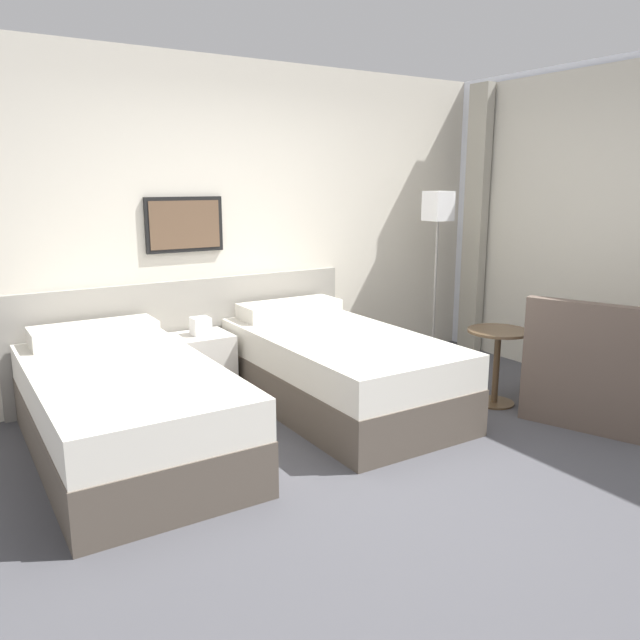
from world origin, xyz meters
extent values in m
plane|color=#47474C|center=(0.00, 0.00, 0.00)|extent=(16.00, 16.00, 0.00)
cube|color=beige|center=(0.00, 2.09, 1.35)|extent=(10.00, 0.06, 2.70)
cube|color=gray|center=(-0.45, 2.04, 0.47)|extent=(2.88, 0.04, 0.93)
cube|color=black|center=(-0.45, 2.04, 1.38)|extent=(0.64, 0.03, 0.44)
cube|color=brown|center=(-0.45, 2.02, 1.38)|extent=(0.58, 0.01, 0.38)
cube|color=#A8A393|center=(2.47, 1.71, 1.32)|extent=(0.10, 0.24, 2.64)
cube|color=brown|center=(-1.26, 1.00, 0.17)|extent=(1.09, 2.02, 0.34)
cube|color=silver|center=(-1.26, 1.00, 0.46)|extent=(1.08, 2.00, 0.25)
cube|color=silver|center=(-1.26, 1.78, 0.65)|extent=(0.87, 0.34, 0.13)
cube|color=brown|center=(0.36, 1.00, 0.17)|extent=(1.09, 2.02, 0.34)
cube|color=silver|center=(0.36, 1.00, 0.46)|extent=(1.08, 2.00, 0.25)
cube|color=silver|center=(0.36, 1.78, 0.65)|extent=(0.87, 0.34, 0.13)
cube|color=beige|center=(-0.45, 1.78, 0.26)|extent=(0.45, 0.40, 0.53)
cube|color=white|center=(-0.45, 1.78, 0.60)|extent=(0.14, 0.14, 0.14)
cylinder|color=#9E9993|center=(1.73, 1.46, 0.01)|extent=(0.24, 0.24, 0.02)
cylinder|color=#9E9993|center=(1.73, 1.46, 0.69)|extent=(0.02, 0.02, 1.35)
cube|color=white|center=(1.73, 1.46, 1.50)|extent=(0.21, 0.21, 0.26)
cylinder|color=brown|center=(1.45, 0.42, 0.01)|extent=(0.31, 0.31, 0.01)
cylinder|color=brown|center=(1.45, 0.42, 0.30)|extent=(0.05, 0.05, 0.57)
cylinder|color=brown|center=(1.45, 0.42, 0.59)|extent=(0.47, 0.47, 0.02)
cube|color=brown|center=(1.88, -0.15, 0.21)|extent=(1.05, 1.07, 0.43)
cube|color=brown|center=(1.56, -0.27, 0.67)|extent=(0.39, 0.82, 0.49)
cube|color=brown|center=(1.75, 0.21, 0.52)|extent=(0.67, 0.33, 0.18)
camera|label=1|loc=(-2.21, -2.81, 1.72)|focal=35.00mm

